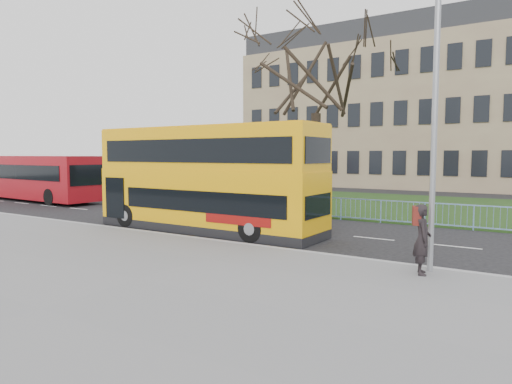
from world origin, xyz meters
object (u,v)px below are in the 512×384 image
Objects in this scene: yellow_bus at (206,176)px; pedestrian at (422,239)px; red_bus at (36,177)px; street_lamp at (431,111)px.

pedestrian is at bearing -16.27° from yellow_bus.
red_bus reaches higher than pedestrian.
yellow_bus is at bearing 54.09° from pedestrian.
pedestrian is 0.24× the size of street_lamp.
yellow_bus reaches higher than red_bus.
red_bus is 1.55× the size of street_lamp.
red_bus is at bearing 57.66° from pedestrian.
street_lamp is (27.63, -6.04, 2.69)m from red_bus.
street_lamp is at bearing -9.42° from red_bus.
street_lamp reaches higher than pedestrian.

